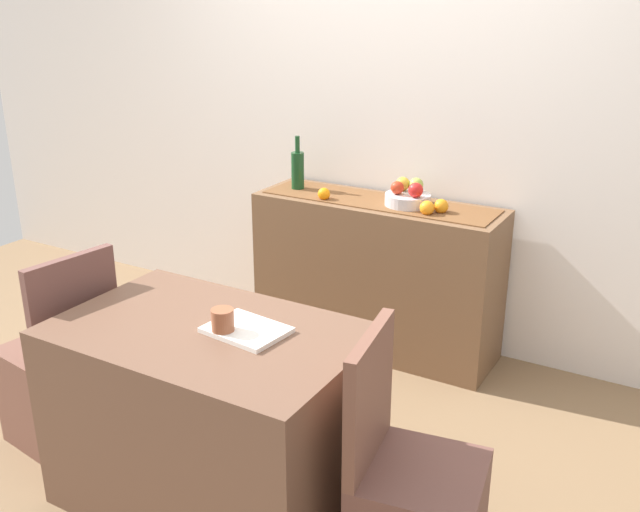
# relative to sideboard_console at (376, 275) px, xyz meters

# --- Properties ---
(ground_plane) EXTENTS (6.40, 6.40, 0.02)m
(ground_plane) POSITION_rel_sideboard_console_xyz_m (-0.07, -0.92, -0.43)
(ground_plane) COLOR #806345
(ground_plane) RESTS_ON ground
(room_wall_rear) EXTENTS (6.40, 0.06, 2.70)m
(room_wall_rear) POSITION_rel_sideboard_console_xyz_m (-0.07, 0.26, 0.93)
(room_wall_rear) COLOR white
(room_wall_rear) RESTS_ON ground
(sideboard_console) EXTENTS (1.34, 0.42, 0.84)m
(sideboard_console) POSITION_rel_sideboard_console_xyz_m (0.00, 0.00, 0.00)
(sideboard_console) COLOR brown
(sideboard_console) RESTS_ON ground
(table_runner) EXTENTS (1.26, 0.32, 0.01)m
(table_runner) POSITION_rel_sideboard_console_xyz_m (0.00, 0.00, 0.42)
(table_runner) COLOR brown
(table_runner) RESTS_ON sideboard_console
(fruit_bowl) EXTENTS (0.24, 0.24, 0.06)m
(fruit_bowl) POSITION_rel_sideboard_console_xyz_m (0.17, 0.00, 0.46)
(fruit_bowl) COLOR silver
(fruit_bowl) RESTS_ON table_runner
(apple_center) EXTENTS (0.07, 0.07, 0.07)m
(apple_center) POSITION_rel_sideboard_console_xyz_m (0.12, -0.03, 0.52)
(apple_center) COLOR #B02F17
(apple_center) RESTS_ON fruit_bowl
(apple_front) EXTENTS (0.08, 0.08, 0.08)m
(apple_front) POSITION_rel_sideboard_console_xyz_m (0.23, -0.04, 0.52)
(apple_front) COLOR red
(apple_front) RESTS_ON fruit_bowl
(apple_left) EXTENTS (0.07, 0.07, 0.07)m
(apple_left) POSITION_rel_sideboard_console_xyz_m (0.19, 0.06, 0.52)
(apple_left) COLOR #94A743
(apple_left) RESTS_ON fruit_bowl
(apple_right) EXTENTS (0.07, 0.07, 0.07)m
(apple_right) POSITION_rel_sideboard_console_xyz_m (0.12, 0.05, 0.52)
(apple_right) COLOR gold
(apple_right) RESTS_ON fruit_bowl
(wine_bottle) EXTENTS (0.07, 0.07, 0.30)m
(wine_bottle) POSITION_rel_sideboard_console_xyz_m (-0.50, 0.00, 0.53)
(wine_bottle) COLOR #163F1D
(wine_bottle) RESTS_ON sideboard_console
(orange_loose_near_bowl) EXTENTS (0.07, 0.07, 0.07)m
(orange_loose_near_bowl) POSITION_rel_sideboard_console_xyz_m (0.31, -0.10, 0.46)
(orange_loose_near_bowl) COLOR orange
(orange_loose_near_bowl) RESTS_ON sideboard_console
(orange_loose_end) EXTENTS (0.07, 0.07, 0.07)m
(orange_loose_end) POSITION_rel_sideboard_console_xyz_m (-0.26, -0.12, 0.45)
(orange_loose_end) COLOR orange
(orange_loose_end) RESTS_ON sideboard_console
(orange_loose_far) EXTENTS (0.07, 0.07, 0.07)m
(orange_loose_far) POSITION_rel_sideboard_console_xyz_m (0.36, -0.03, 0.46)
(orange_loose_far) COLOR orange
(orange_loose_far) RESTS_ON sideboard_console
(dining_table) EXTENTS (1.13, 0.72, 0.74)m
(dining_table) POSITION_rel_sideboard_console_xyz_m (0.04, -1.49, -0.05)
(dining_table) COLOR brown
(dining_table) RESTS_ON ground
(open_book) EXTENTS (0.30, 0.24, 0.02)m
(open_book) POSITION_rel_sideboard_console_xyz_m (0.18, -1.45, 0.33)
(open_book) COLOR white
(open_book) RESTS_ON dining_table
(coffee_cup) EXTENTS (0.08, 0.08, 0.10)m
(coffee_cup) POSITION_rel_sideboard_console_xyz_m (0.12, -1.50, 0.37)
(coffee_cup) COLOR brown
(coffee_cup) RESTS_ON dining_table
(chair_near_window) EXTENTS (0.45, 0.45, 0.90)m
(chair_near_window) POSITION_rel_sideboard_console_xyz_m (-0.79, -1.50, -0.15)
(chair_near_window) COLOR brown
(chair_near_window) RESTS_ON ground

